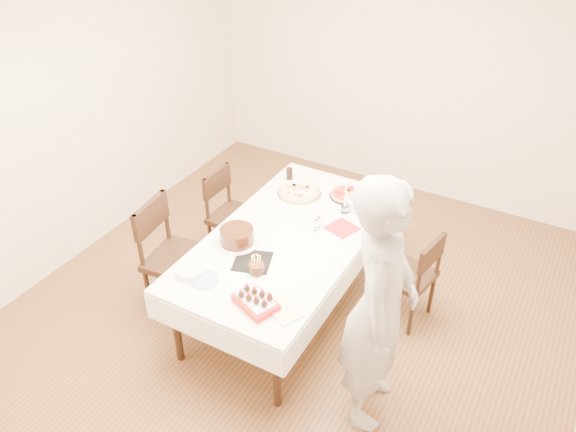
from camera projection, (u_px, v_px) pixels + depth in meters
The scene contains 22 objects.
floor at pixel (294, 314), 4.83m from camera, with size 5.00×5.00×0.00m, color #55341D.
wall_back at pixel (409, 73), 5.87m from camera, with size 4.50×0.04×2.70m, color beige.
wall_left at pixel (73, 116), 4.98m from camera, with size 0.04×5.00×2.70m, color beige.
dining_table at pixel (288, 272), 4.71m from camera, with size 1.14×2.14×0.75m, color white.
chair_right_savory at pixel (406, 275), 4.59m from camera, with size 0.44×0.44×0.86m, color black, non-canonical shape.
chair_left_savory at pixel (236, 217), 5.25m from camera, with size 0.46×0.46×0.90m, color black, non-canonical shape.
chair_left_dessert at pixel (179, 259), 4.63m from camera, with size 0.53×0.53×1.03m, color black, non-canonical shape.
person at pixel (379, 307), 3.55m from camera, with size 0.69×0.45×1.89m, color #A8A39E.
pizza_white at pixel (299, 192), 5.01m from camera, with size 0.40×0.40×0.04m, color beige.
pizza_pepperoni at pixel (346, 195), 4.97m from camera, with size 0.29×0.29×0.04m, color red.
red_placemat at pixel (342, 228), 4.59m from camera, with size 0.22×0.22×0.01m, color #B21E1E.
pasta_bowl at pixel (358, 202), 4.83m from camera, with size 0.24×0.24×0.08m, color white.
taper_candle at pixel (346, 196), 4.69m from camera, with size 0.07×0.07×0.33m, color white.
shaker_pair at pixel (316, 225), 4.54m from camera, with size 0.08×0.08×0.10m, color white, non-canonical shape.
cola_glass at pixel (289, 174), 5.21m from camera, with size 0.06×0.06×0.11m, color black.
layer_cake at pixel (237, 236), 4.39m from camera, with size 0.34×0.34×0.13m, color #36190D.
cake_board at pixel (253, 262), 4.23m from camera, with size 0.28×0.28×0.01m, color black.
birthday_cake at pixel (256, 264), 4.08m from camera, with size 0.12×0.12×0.13m, color #311D0D.
strawberry_box at pixel (256, 301), 3.82m from camera, with size 0.30×0.20×0.08m, color red, non-canonical shape.
box_lid at pixel (283, 310), 3.81m from camera, with size 0.28×0.19×0.02m, color beige.
plate_stack at pixel (190, 270), 4.11m from camera, with size 0.22×0.22×0.05m, color white.
china_plate at pixel (204, 280), 4.05m from camera, with size 0.22×0.22×0.01m, color white.
Camera 1 is at (1.68, -3.08, 3.42)m, focal length 35.00 mm.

